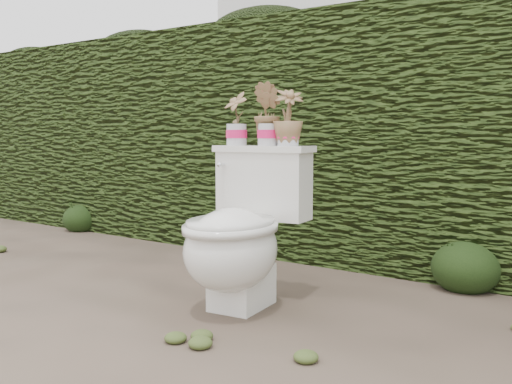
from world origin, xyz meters
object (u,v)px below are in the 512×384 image
Objects in this scene: potted_plant_right at (288,119)px; toilet at (240,235)px; potted_plant_left at (237,120)px; potted_plant_center at (268,116)px.

toilet is at bearing -158.11° from potted_plant_right.
potted_plant_left is at bearing 123.64° from toilet.
toilet is 2.93× the size of potted_plant_right.
potted_plant_right is (0.11, 0.25, 0.55)m from toilet.
potted_plant_center is 0.11m from potted_plant_right.
potted_plant_right is at bearing 34.58° from potted_plant_center.
toilet is 0.62m from potted_plant_right.
potted_plant_center reaches higher than toilet.
potted_plant_right is at bearing 60.52° from toilet.
potted_plant_right is (0.29, 0.03, 0.00)m from potted_plant_left.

